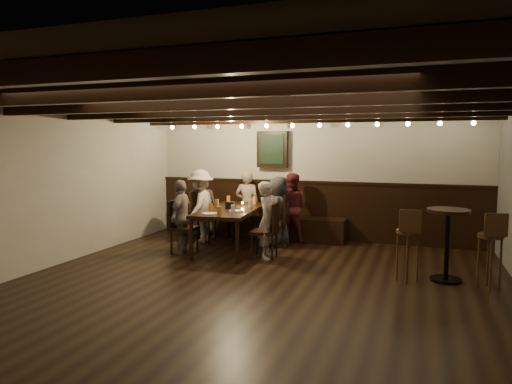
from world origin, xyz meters
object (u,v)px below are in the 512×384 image
at_px(high_top_table, 448,234).
at_px(chair_right_far, 265,241).
at_px(person_bench_right, 291,208).
at_px(dining_table, 231,212).
at_px(person_bench_left, 202,204).
at_px(chair_right_near, 277,230).
at_px(bar_stool_left, 407,255).
at_px(person_right_far, 267,220).
at_px(person_bench_centre, 247,204).
at_px(chair_left_far, 183,237).
at_px(bar_stool_right, 490,260).
at_px(person_left_far, 181,216).
at_px(person_right_near, 278,211).
at_px(person_left_near, 201,206).
at_px(chair_left_near, 202,227).

bearing_deg(high_top_table, chair_right_far, 172.52).
bearing_deg(person_bench_right, dining_table, 45.00).
bearing_deg(high_top_table, person_bench_left, 160.93).
bearing_deg(chair_right_near, bar_stool_left, -128.01).
bearing_deg(high_top_table, person_right_far, 172.37).
bearing_deg(person_bench_centre, person_bench_right, 170.54).
bearing_deg(chair_left_far, bar_stool_right, 79.80).
bearing_deg(person_left_far, dining_table, 120.96).
distance_m(chair_left_far, person_bench_centre, 1.71).
bearing_deg(person_left_far, person_right_near, 120.96).
distance_m(chair_right_far, person_left_near, 1.77).
distance_m(chair_left_near, bar_stool_left, 3.96).
distance_m(chair_right_far, bar_stool_left, 2.28).
relative_size(chair_left_far, person_bench_right, 0.69).
height_order(person_left_far, person_right_near, person_right_near).
bearing_deg(person_left_far, chair_right_near, 121.47).
relative_size(chair_left_far, bar_stool_right, 0.91).
distance_m(person_bench_centre, high_top_table, 3.99).
height_order(dining_table, person_left_far, person_left_far).
distance_m(chair_left_near, chair_left_far, 0.90).
bearing_deg(bar_stool_left, person_right_far, 156.70).
relative_size(chair_right_near, person_bench_left, 0.72).
height_order(person_bench_left, bar_stool_right, person_bench_left).
bearing_deg(person_left_far, person_left_near, -180.00).
bearing_deg(chair_left_far, dining_table, 122.04).
bearing_deg(person_left_near, person_right_far, 59.04).
relative_size(person_bench_left, person_bench_right, 1.01).
relative_size(dining_table, person_bench_centre, 1.52).
relative_size(chair_left_near, person_right_far, 0.77).
relative_size(dining_table, chair_left_near, 2.10).
distance_m(person_bench_centre, person_left_near, 0.96).
bearing_deg(person_bench_centre, person_left_near, 38.66).
xyz_separation_m(chair_left_near, bar_stool_right, (4.73, -1.27, 0.08)).
bearing_deg(person_right_far, chair_left_near, 58.53).
bearing_deg(high_top_table, chair_right_near, 155.90).
height_order(chair_right_far, person_left_far, person_left_far).
xyz_separation_m(person_bench_left, high_top_table, (4.45, -1.54, -0.02)).
bearing_deg(bar_stool_left, chair_right_near, 138.84).
bearing_deg(person_bench_centre, high_top_table, 147.91).
height_order(chair_left_near, bar_stool_left, bar_stool_left).
height_order(person_bench_left, person_right_near, person_bench_left).
xyz_separation_m(person_left_far, bar_stool_left, (3.67, -0.42, -0.26)).
relative_size(person_right_far, bar_stool_right, 1.25).
bearing_deg(person_right_far, person_bench_right, -6.34).
xyz_separation_m(chair_left_far, person_right_near, (1.37, 1.04, 0.36)).
height_order(chair_left_near, person_bench_centre, person_bench_centre).
height_order(chair_left_near, person_left_far, person_left_far).
distance_m(dining_table, person_right_far, 0.88).
height_order(chair_left_far, bar_stool_left, bar_stool_left).
distance_m(person_left_far, bar_stool_right, 4.70).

